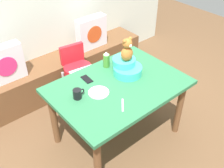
{
  "coord_description": "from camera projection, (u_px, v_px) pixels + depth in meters",
  "views": [
    {
      "loc": [
        -1.42,
        -1.57,
        2.35
      ],
      "look_at": [
        0.0,
        0.1,
        0.69
      ],
      "focal_mm": 42.95,
      "sensor_mm": 36.0,
      "label": 1
    }
  ],
  "objects": [
    {
      "name": "ground_plane",
      "position": [
        118.0,
        135.0,
        3.11
      ],
      "size": [
        8.0,
        8.0,
        0.0
      ],
      "primitive_type": "plane",
      "color": "brown"
    },
    {
      "name": "window_bench",
      "position": [
        60.0,
        73.0,
        3.71
      ],
      "size": [
        2.6,
        0.44,
        0.46
      ],
      "primitive_type": "cube",
      "color": "brown",
      "rests_on": "ground_plane"
    },
    {
      "name": "pillow_floral_left",
      "position": [
        4.0,
        64.0,
        3.07
      ],
      "size": [
        0.44,
        0.15,
        0.44
      ],
      "color": "silver",
      "rests_on": "window_bench"
    },
    {
      "name": "pillow_floral_right",
      "position": [
        91.0,
        33.0,
        3.71
      ],
      "size": [
        0.44,
        0.15,
        0.44
      ],
      "color": "silver",
      "rests_on": "window_bench"
    },
    {
      "name": "dining_table",
      "position": [
        118.0,
        92.0,
        2.72
      ],
      "size": [
        1.32,
        0.94,
        0.74
      ],
      "color": "#2D7247",
      "rests_on": "ground_plane"
    },
    {
      "name": "highchair",
      "position": [
        77.0,
        69.0,
        3.28
      ],
      "size": [
        0.36,
        0.49,
        0.79
      ],
      "color": "red",
      "rests_on": "ground_plane"
    },
    {
      "name": "infant_seat_teal",
      "position": [
        126.0,
        67.0,
        2.78
      ],
      "size": [
        0.3,
        0.33,
        0.16
      ],
      "color": "#3ECABC",
      "rests_on": "dining_table"
    },
    {
      "name": "teddy_bear",
      "position": [
        127.0,
        50.0,
        2.65
      ],
      "size": [
        0.13,
        0.12,
        0.25
      ],
      "color": "#B66A2C",
      "rests_on": "infant_seat_teal"
    },
    {
      "name": "ketchup_bottle",
      "position": [
        106.0,
        60.0,
        2.87
      ],
      "size": [
        0.07,
        0.07,
        0.18
      ],
      "color": "#4C8C33",
      "rests_on": "dining_table"
    },
    {
      "name": "coffee_mug",
      "position": [
        78.0,
        94.0,
        2.47
      ],
      "size": [
        0.12,
        0.08,
        0.09
      ],
      "color": "black",
      "rests_on": "dining_table"
    },
    {
      "name": "dinner_plate_near",
      "position": [
        99.0,
        92.0,
        2.55
      ],
      "size": [
        0.2,
        0.2,
        0.01
      ],
      "primitive_type": "cylinder",
      "color": "white",
      "rests_on": "dining_table"
    },
    {
      "name": "cell_phone",
      "position": [
        87.0,
        79.0,
        2.73
      ],
      "size": [
        0.08,
        0.15,
        0.01
      ],
      "primitive_type": "cube",
      "rotation": [
        0.0,
        0.0,
        3.06
      ],
      "color": "black",
      "rests_on": "dining_table"
    },
    {
      "name": "table_fork",
      "position": [
        123.0,
        105.0,
        2.41
      ],
      "size": [
        0.12,
        0.14,
        0.01
      ],
      "primitive_type": "cube",
      "rotation": [
        0.0,
        0.0,
        2.42
      ],
      "color": "silver",
      "rests_on": "dining_table"
    }
  ]
}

